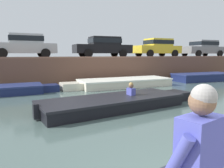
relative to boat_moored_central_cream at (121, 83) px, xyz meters
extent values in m
plane|color=#4C605B|center=(-3.70, -4.16, -0.24)|extent=(400.00, 400.00, 0.00)
cube|color=brown|center=(-3.70, 4.78, 0.63)|extent=(60.00, 6.00, 1.73)
cube|color=brown|center=(-3.70, 1.90, 1.53)|extent=(60.00, 0.24, 0.08)
cube|color=navy|center=(-4.23, 0.05, -0.06)|extent=(0.89, 0.89, 0.36)
cube|color=silver|center=(0.28, 0.00, -0.04)|extent=(5.62, 2.04, 0.39)
cube|color=silver|center=(-3.08, 0.03, -0.04)|extent=(1.13, 1.10, 0.39)
cube|color=white|center=(0.28, 0.00, 0.20)|extent=(5.68, 2.10, 0.08)
cube|color=brown|center=(0.70, -0.01, 0.10)|extent=(0.26, 1.79, 0.06)
cube|color=navy|center=(6.96, 0.15, 0.00)|extent=(4.69, 2.04, 0.47)
cube|color=navy|center=(6.96, 0.15, 0.28)|extent=(4.76, 2.10, 0.08)
cube|color=brown|center=(6.62, 0.17, 0.18)|extent=(0.34, 1.59, 0.06)
cube|color=black|center=(-2.73, -4.79, -0.06)|extent=(5.38, 2.34, 0.35)
cube|color=black|center=(0.37, -4.43, -0.06)|extent=(1.15, 1.07, 0.35)
cube|color=black|center=(-2.73, -4.79, 0.16)|extent=(5.44, 2.41, 0.08)
cube|color=brown|center=(-3.12, -4.84, 0.06)|extent=(0.42, 1.59, 0.06)
cube|color=black|center=(-5.42, -5.11, 0.04)|extent=(0.18, 0.22, 0.45)
cube|color=#4C51B2|center=(-1.95, -4.70, 0.24)|extent=(0.24, 0.34, 0.44)
sphere|color=brown|center=(-1.95, -4.70, 0.56)|extent=(0.19, 0.19, 0.19)
sphere|color=tan|center=(-1.95, -4.70, 0.60)|extent=(0.17, 0.17, 0.17)
cube|color=#B7BABC|center=(-5.26, 3.82, 2.11)|extent=(4.11, 1.80, 0.64)
cube|color=#B7BABC|center=(-5.10, 3.83, 2.73)|extent=(2.07, 1.54, 0.60)
cube|color=black|center=(-5.10, 3.83, 2.73)|extent=(2.15, 1.58, 0.33)
cylinder|color=black|center=(-6.50, 2.92, 1.79)|extent=(0.60, 0.20, 0.60)
cylinder|color=black|center=(-6.55, 4.66, 1.79)|extent=(0.60, 0.20, 0.60)
cylinder|color=black|center=(-3.98, 2.99, 1.79)|extent=(0.60, 0.20, 0.60)
cylinder|color=black|center=(-4.03, 4.72, 1.79)|extent=(0.60, 0.20, 0.60)
cube|color=black|center=(0.32, 3.82, 2.11)|extent=(4.40, 1.84, 0.64)
cube|color=black|center=(0.50, 3.82, 2.73)|extent=(2.22, 1.55, 0.60)
cube|color=black|center=(0.50, 3.82, 2.73)|extent=(2.31, 1.59, 0.33)
cylinder|color=black|center=(-1.05, 3.03, 1.79)|extent=(0.61, 0.20, 0.60)
cylinder|color=black|center=(-0.98, 4.73, 1.79)|extent=(0.61, 0.20, 0.60)
cylinder|color=black|center=(1.63, 2.92, 1.79)|extent=(0.61, 0.20, 0.60)
cylinder|color=black|center=(1.70, 4.62, 1.79)|extent=(0.61, 0.20, 0.60)
cube|color=yellow|center=(5.32, 3.82, 2.11)|extent=(4.00, 1.82, 0.64)
cube|color=yellow|center=(5.48, 3.82, 2.73)|extent=(2.01, 1.58, 0.60)
cube|color=black|center=(5.48, 3.82, 2.73)|extent=(2.09, 1.62, 0.33)
cylinder|color=black|center=(4.07, 2.94, 1.79)|extent=(0.60, 0.19, 0.60)
cylinder|color=black|center=(4.10, 4.74, 1.79)|extent=(0.60, 0.19, 0.60)
cylinder|color=black|center=(6.54, 2.91, 1.79)|extent=(0.60, 0.19, 0.60)
cylinder|color=black|center=(6.56, 4.71, 1.79)|extent=(0.60, 0.19, 0.60)
cube|color=slate|center=(10.60, 3.82, 2.11)|extent=(4.29, 1.85, 0.64)
cube|color=slate|center=(10.77, 3.82, 2.73)|extent=(2.16, 1.59, 0.60)
cube|color=black|center=(10.77, 3.82, 2.73)|extent=(2.25, 1.63, 0.33)
cylinder|color=black|center=(9.26, 2.96, 1.79)|extent=(0.60, 0.19, 0.60)
cylinder|color=black|center=(9.30, 4.75, 1.79)|extent=(0.60, 0.19, 0.60)
cylinder|color=black|center=(11.89, 2.90, 1.79)|extent=(0.60, 0.19, 0.60)
cylinder|color=black|center=(11.94, 4.69, 1.79)|extent=(0.60, 0.19, 0.60)
cube|color=#4C51B2|center=(-4.70, -10.63, 1.01)|extent=(0.40, 0.30, 0.52)
cylinder|color=#4C51B2|center=(-4.50, -10.53, 0.95)|extent=(0.15, 0.30, 0.47)
cylinder|color=#4C51B2|center=(-4.93, -10.63, 0.95)|extent=(0.15, 0.30, 0.47)
sphere|color=brown|center=(-4.70, -10.63, 1.38)|extent=(0.20, 0.20, 0.20)
sphere|color=gray|center=(-4.70, -10.64, 1.42)|extent=(0.19, 0.19, 0.19)
camera|label=1|loc=(-5.96, -11.79, 1.72)|focal=35.00mm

